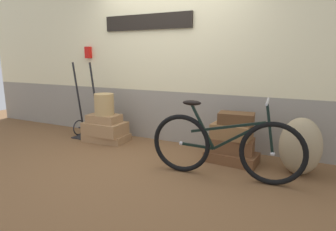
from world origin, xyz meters
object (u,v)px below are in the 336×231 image
Objects in this scene: suitcase_6 at (236,118)px; wicker_basket at (104,104)px; luggage_trolley at (87,120)px; bicycle at (224,146)px; suitcase_2 at (104,118)px; suitcase_5 at (232,131)px; suitcase_4 at (232,145)px; suitcase_0 at (107,137)px; burlap_sack at (300,146)px; suitcase_1 at (105,128)px; suitcase_3 at (231,157)px.

suitcase_6 is 2.12m from wicker_basket.
bicycle is (2.57, -0.62, 0.07)m from luggage_trolley.
suitcase_2 is at bearing 165.64° from bicycle.
luggage_trolley is (-2.52, 0.08, -0.12)m from suitcase_5.
suitcase_4 is 2.12m from wicker_basket.
suitcase_5 is (-0.01, -0.01, 0.19)m from suitcase_4.
burlap_sack reaches higher than suitcase_0.
wicker_basket is (0.01, -0.01, 0.40)m from suitcase_1.
wicker_basket is 0.50× the size of burlap_sack.
luggage_trolley is (-2.53, 0.07, 0.07)m from suitcase_4.
bicycle is (0.03, -0.53, 0.30)m from suitcase_3.
wicker_basket is at bearing 165.59° from bicycle.
suitcase_0 is at bearing 60.37° from suitcase_2.
suitcase_1 is 1.92× the size of wicker_basket.
luggage_trolley is at bearing 175.05° from suitcase_4.
suitcase_3 is 0.38× the size of bicycle.
suitcase_6 is 0.82m from burlap_sack.
wicker_basket is 2.91m from burlap_sack.
suitcase_4 is at bearing -4.76° from suitcase_0.
suitcase_3 is at bearing 177.94° from burlap_sack.
suitcase_5 is 1.11× the size of suitcase_6.
suitcase_2 is 1.15× the size of suitcase_6.
suitcase_3 is 0.85m from burlap_sack.
suitcase_0 is 2.11m from suitcase_5.
bicycle reaches higher than burlap_sack.
suitcase_5 is 0.18m from suitcase_6.
suitcase_6 is 0.61m from bicycle.
wicker_basket is (0.00, -0.03, 0.56)m from suitcase_0.
burlap_sack is at bearing -6.94° from suitcase_4.
suitcase_2 is at bearing -121.25° from suitcase_0.
wicker_basket is at bearing -11.57° from suitcase_2.
suitcase_4 is 0.32× the size of bicycle.
suitcase_5 is 1.46× the size of wicker_basket.
burlap_sack is (2.90, -0.07, 0.28)m from suitcase_0.
burlap_sack is at bearing 2.80° from suitcase_3.
suitcase_2 is 0.40× the size of luggage_trolley.
suitcase_3 is 1.47× the size of suitcase_6.
suitcase_5 is at bearing -1.74° from luggage_trolley.
suitcase_6 is 2.58m from luggage_trolley.
suitcase_0 is 0.41× the size of bicycle.
luggage_trolley is at bearing -177.12° from suitcase_3.
luggage_trolley is at bearing 173.21° from suitcase_6.
burlap_sack reaches higher than suitcase_6.
suitcase_5 is 0.73× the size of burlap_sack.
suitcase_3 is (2.11, -0.02, -0.31)m from suitcase_2.
suitcase_2 is 0.94× the size of suitcase_4.
bicycle reaches higher than wicker_basket.
suitcase_2 reaches higher than suitcase_3.
suitcase_0 is at bearing 174.20° from suitcase_6.
suitcase_6 is 0.26× the size of bicycle.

